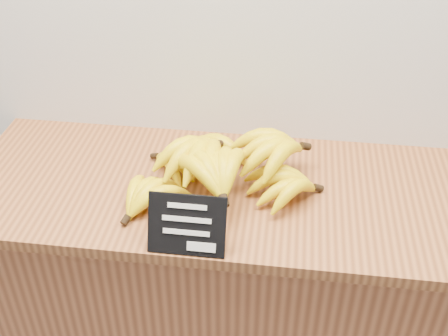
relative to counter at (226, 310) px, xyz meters
The scene contains 4 objects.
counter is the anchor object (origin of this frame).
counter_top 0.47m from the counter, ahead, with size 1.36×0.54×0.03m, color #98592F.
chalkboard_sign 0.60m from the counter, 103.54° to the right, with size 0.17×0.01×0.14m, color black.
banana_pile 0.54m from the counter, 167.39° to the right, with size 0.53×0.39×0.13m.
Camera 1 is at (0.20, 1.62, 1.80)m, focal length 45.00 mm.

